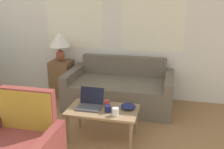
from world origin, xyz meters
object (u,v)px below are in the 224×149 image
cup_white (107,103)px  table_lamp (60,41)px  coffee_table (103,113)px  cup_navy (108,109)px  cup_yellow (115,112)px  laptop (90,103)px  couch (120,91)px  snack_bowl (128,106)px

cup_white → table_lamp: bearing=134.7°
coffee_table → cup_white: size_ratio=12.00×
table_lamp → cup_navy: size_ratio=6.09×
cup_navy → table_lamp: bearing=131.9°
coffee_table → cup_yellow: cup_yellow is taller
coffee_table → laptop: bearing=169.7°
couch → cup_white: bearing=-89.0°
snack_bowl → cup_yellow: bearing=-118.0°
cup_yellow → cup_navy: bearing=147.2°
couch → cup_white: couch is taller
cup_yellow → snack_bowl: (0.12, 0.23, -0.01)m
couch → table_lamp: 1.42m
coffee_table → snack_bowl: (0.32, 0.09, 0.09)m
laptop → cup_yellow: 0.42m
couch → cup_navy: size_ratio=20.70×
couch → coffee_table: bearing=-90.1°
laptop → cup_navy: (0.27, -0.10, -0.01)m
couch → snack_bowl: 1.11m
table_lamp → laptop: bearing=-52.9°
cup_white → snack_bowl: (0.30, -0.04, -0.00)m
cup_white → cup_yellow: bearing=-56.0°
table_lamp → cup_white: 1.78m
table_lamp → snack_bowl: (1.49, -1.24, -0.58)m
cup_white → snack_bowl: bearing=-8.0°
couch → laptop: couch is taller
couch → coffee_table: couch is taller
coffee_table → snack_bowl: 0.35m
coffee_table → snack_bowl: size_ratio=4.67×
laptop → cup_white: bearing=25.6°
coffee_table → laptop: (-0.18, 0.03, 0.11)m
snack_bowl → laptop: bearing=-173.8°
laptop → cup_white: 0.23m
couch → cup_white: 1.02m
laptop → snack_bowl: laptop is taller
cup_yellow → cup_white: cup_yellow is taller
cup_navy → cup_yellow: 0.14m
snack_bowl → cup_navy: bearing=-147.6°
coffee_table → cup_navy: bearing=-37.2°
couch → coffee_table: 1.14m
coffee_table → table_lamp: bearing=131.2°
couch → laptop: bearing=-99.6°
laptop → cup_navy: laptop is taller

